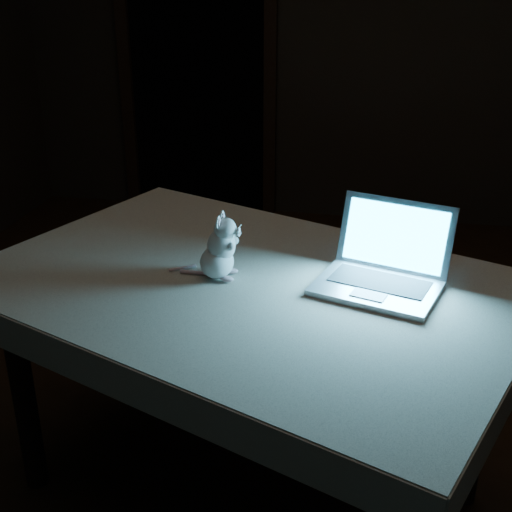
# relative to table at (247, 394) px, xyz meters

# --- Properties ---
(floor) EXTENTS (5.00, 5.00, 0.00)m
(floor) POSITION_rel_table_xyz_m (0.22, 0.20, -0.39)
(floor) COLOR black
(floor) RESTS_ON ground
(back_wall) EXTENTS (4.50, 0.04, 2.60)m
(back_wall) POSITION_rel_table_xyz_m (0.22, 2.70, 0.91)
(back_wall) COLOR black
(back_wall) RESTS_ON ground
(doorway) EXTENTS (1.06, 0.36, 2.13)m
(doorway) POSITION_rel_table_xyz_m (-0.88, 2.70, 0.68)
(doorway) COLOR black
(doorway) RESTS_ON back_wall
(table) EXTENTS (1.69, 1.41, 0.78)m
(table) POSITION_rel_table_xyz_m (0.00, 0.00, 0.00)
(table) COLOR black
(table) RESTS_ON floor
(tablecloth) EXTENTS (1.86, 1.64, 0.11)m
(tablecloth) POSITION_rel_table_xyz_m (0.00, 0.00, 0.34)
(tablecloth) COLOR beige
(tablecloth) RESTS_ON table
(laptop) EXTENTS (0.41, 0.38, 0.23)m
(laptop) POSITION_rel_table_xyz_m (0.37, 0.00, 0.51)
(laptop) COLOR #AFB0B5
(laptop) RESTS_ON tablecloth
(plush_mouse) EXTENTS (0.20, 0.20, 0.20)m
(plush_mouse) POSITION_rel_table_xyz_m (-0.09, 0.01, 0.50)
(plush_mouse) COLOR silver
(plush_mouse) RESTS_ON tablecloth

